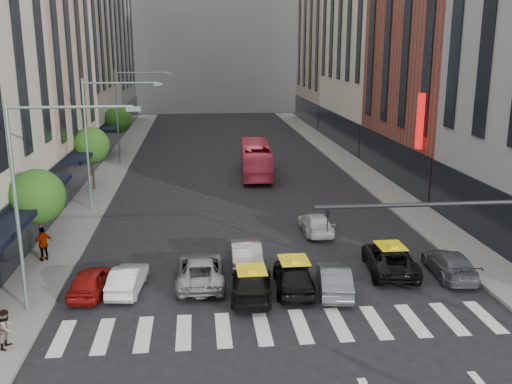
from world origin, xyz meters
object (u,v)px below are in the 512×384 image
object	(u,v)px
streetlamp_far	(127,104)
taxi_left	(251,283)
taxi_center	(294,275)
pedestrian_near	(7,328)
streetlamp_mid	(100,127)
pedestrian_far	(43,244)
car_white_front	(128,279)
streetlamp_near	(37,180)
car_red	(91,281)
bus	(256,159)

from	to	relation	value
streetlamp_far	taxi_left	world-z (taller)	streetlamp_far
taxi_center	streetlamp_far	bearing A→B (deg)	-66.69
taxi_center	pedestrian_near	bearing A→B (deg)	24.26
streetlamp_mid	taxi_left	xyz separation A→B (m)	(8.90, -15.43, -5.25)
streetlamp_far	streetlamp_mid	bearing A→B (deg)	-90.00
streetlamp_mid	pedestrian_far	xyz separation A→B (m)	(-1.67, -10.05, -4.83)
streetlamp_mid	taxi_center	size ratio (longest dim) A/B	2.05
streetlamp_far	car_white_front	size ratio (longest dim) A/B	2.41
streetlamp_near	taxi_center	xyz separation A→B (m)	(10.95, 1.09, -5.16)
car_white_front	pedestrian_far	size ratio (longest dim) A/B	2.03
car_red	taxi_center	world-z (taller)	taxi_center
streetlamp_near	car_red	bearing A→B (deg)	48.01
streetlamp_near	streetlamp_mid	bearing A→B (deg)	90.00
streetlamp_mid	taxi_left	world-z (taller)	streetlamp_mid
streetlamp_mid	car_red	xyz separation A→B (m)	(1.50, -14.33, -5.27)
car_white_front	bus	bearing A→B (deg)	-103.04
streetlamp_far	taxi_center	size ratio (longest dim) A/B	2.05
streetlamp_near	bus	xyz separation A→B (m)	(11.81, 26.36, -4.44)
taxi_left	pedestrian_far	bearing A→B (deg)	-21.28
pedestrian_near	pedestrian_far	bearing A→B (deg)	14.90
car_red	car_white_front	xyz separation A→B (m)	(1.65, 0.14, -0.02)
bus	pedestrian_near	size ratio (longest dim) A/B	6.88
streetlamp_far	pedestrian_far	distance (m)	26.54
car_white_front	car_red	bearing A→B (deg)	11.16
streetlamp_mid	taxi_center	distance (m)	19.20
pedestrian_near	streetlamp_near	bearing A→B (deg)	-3.62
streetlamp_near	taxi_left	bearing A→B (deg)	3.67
taxi_center	pedestrian_near	xyz separation A→B (m)	(-11.69, -4.36, 0.17)
streetlamp_near	car_red	distance (m)	5.73
car_red	taxi_left	world-z (taller)	taxi_left
pedestrian_near	car_white_front	bearing A→B (deg)	-28.37
taxi_center	streetlamp_mid	bearing A→B (deg)	-49.90
streetlamp_mid	pedestrian_near	xyz separation A→B (m)	(-0.74, -19.27, -4.99)
streetlamp_mid	bus	bearing A→B (deg)	41.26
streetlamp_mid	pedestrian_near	size ratio (longest dim) A/B	5.88
taxi_left	streetlamp_near	bearing A→B (deg)	9.39
streetlamp_near	taxi_center	distance (m)	12.15
streetlamp_mid	streetlamp_near	bearing A→B (deg)	-90.00
streetlamp_near	pedestrian_far	xyz separation A→B (m)	(-1.67, 5.95, -4.83)
streetlamp_mid	taxi_left	distance (m)	18.57
bus	pedestrian_far	bearing A→B (deg)	60.37
car_white_front	taxi_left	bearing A→B (deg)	174.21
taxi_center	taxi_left	bearing A→B (deg)	18.07
car_white_front	pedestrian_near	xyz separation A→B (m)	(-3.89, -5.08, 0.30)
car_white_front	taxi_left	distance (m)	5.87
streetlamp_far	bus	xyz separation A→B (m)	(11.81, -5.64, -4.44)
pedestrian_near	taxi_left	bearing A→B (deg)	-59.15
taxi_left	taxi_center	world-z (taller)	taxi_center
taxi_left	pedestrian_near	bearing A→B (deg)	27.44
streetlamp_mid	car_white_front	bearing A→B (deg)	-77.46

